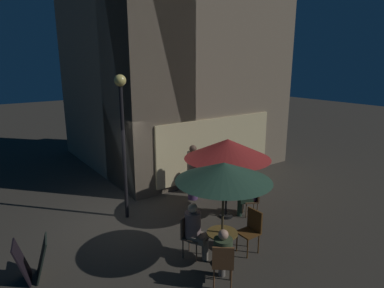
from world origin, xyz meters
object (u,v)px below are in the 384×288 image
menu_sandwich_board (32,260)px  cafe_chair_1 (251,227)px  cafe_table_1 (222,242)px  cafe_chair_0 (253,198)px  street_lamp_near_corner (122,122)px  patron_seated_1 (195,227)px  cafe_chair_2 (189,232)px  patron_seated_2 (223,253)px  patron_standing_4 (219,169)px  cafe_chair_3 (223,262)px  patio_umbrella_1 (224,172)px  patron_standing_3 (193,172)px  patio_umbrella_0 (228,149)px  cafe_table_0 (226,199)px  patron_seated_0 (249,192)px

menu_sandwich_board → cafe_chair_1: bearing=-11.1°
cafe_table_1 → cafe_chair_0: cafe_chair_0 is taller
street_lamp_near_corner → menu_sandwich_board: size_ratio=4.71×
street_lamp_near_corner → patron_seated_1: bearing=-81.8°
patron_seated_1 → cafe_chair_2: bearing=180.0°
cafe_chair_1 → patron_seated_2: patron_seated_2 is taller
cafe_chair_1 → patron_standing_4: bearing=-117.4°
patron_seated_2 → patron_standing_4: patron_standing_4 is taller
cafe_chair_3 → patio_umbrella_1: bearing=0.0°
cafe_chair_0 → patron_seated_2: patron_seated_2 is taller
cafe_chair_0 → patron_standing_3: (-0.71, 1.91, 0.37)m
cafe_chair_0 → cafe_chair_2: bearing=41.3°
menu_sandwich_board → patron_seated_1: 3.34m
cafe_chair_2 → patron_standing_4: bearing=99.6°
patio_umbrella_1 → patron_seated_2: (-0.42, -0.50, -1.40)m
patron_standing_4 → cafe_chair_3: bearing=-81.3°
menu_sandwich_board → patio_umbrella_1: patio_umbrella_1 is taller
patio_umbrella_1 → cafe_chair_0: (2.25, 1.24, -1.57)m
patron_standing_3 → patio_umbrella_0: bearing=28.9°
menu_sandwich_board → cafe_chair_0: (5.64, -0.58, 0.09)m
cafe_table_1 → patron_seated_1: 0.67m
cafe_table_1 → patron_standing_4: size_ratio=0.44×
cafe_table_1 → cafe_chair_2: (-0.38, 0.68, 0.05)m
cafe_chair_0 → patron_standing_4: bearing=-67.1°
cafe_chair_0 → patio_umbrella_0: bearing=-0.0°
cafe_chair_2 → street_lamp_near_corner: bearing=157.8°
street_lamp_near_corner → cafe_chair_2: 3.33m
cafe_table_0 → cafe_chair_0: (0.68, -0.38, -0.01)m
cafe_chair_3 → patron_seated_0: size_ratio=0.76×
cafe_chair_3 → street_lamp_near_corner: bearing=42.8°
menu_sandwich_board → patron_seated_0: patron_seated_0 is taller
cafe_chair_2 → menu_sandwich_board: bearing=-140.2°
menu_sandwich_board → cafe_chair_1: size_ratio=0.83×
cafe_table_1 → menu_sandwich_board: bearing=151.6°
cafe_chair_2 → patron_standing_3: bearing=113.0°
patron_seated_1 → patron_standing_4: (2.75, 2.39, 0.14)m
patron_standing_3 → patron_seated_0: bearing=45.6°
menu_sandwich_board → cafe_chair_0: cafe_chair_0 is taller
street_lamp_near_corner → menu_sandwich_board: street_lamp_near_corner is taller
patio_umbrella_0 → cafe_chair_1: size_ratio=2.34×
street_lamp_near_corner → menu_sandwich_board: (-2.69, -1.40, -2.27)m
patio_umbrella_0 → patron_seated_1: (-1.88, -1.07, -1.25)m
cafe_chair_1 → cafe_chair_3: cafe_chair_1 is taller
menu_sandwich_board → cafe_chair_3: 3.77m
patron_seated_1 → menu_sandwich_board: bearing=-141.7°
cafe_table_0 → cafe_chair_2: cafe_chair_2 is taller
cafe_table_0 → cafe_table_1: bearing=-134.0°
cafe_chair_0 → patron_standing_3: bearing=-40.4°
cafe_table_0 → patron_standing_3: bearing=91.0°
patron_seated_0 → street_lamp_near_corner: bearing=-5.0°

